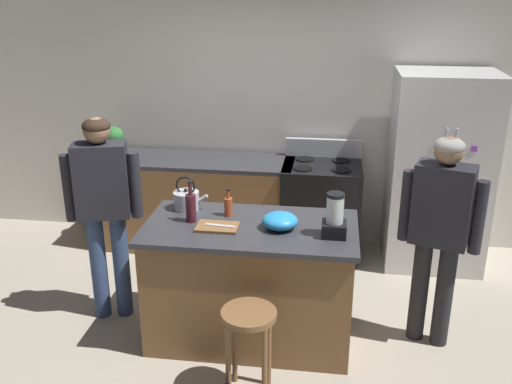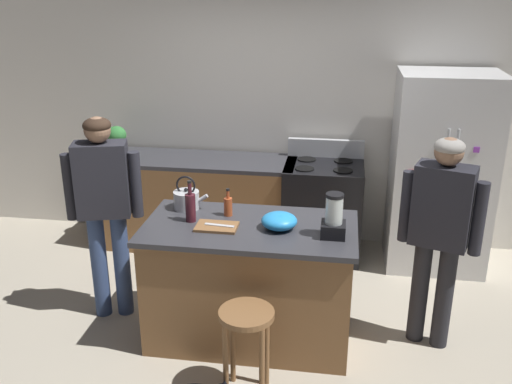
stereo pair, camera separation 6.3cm
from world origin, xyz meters
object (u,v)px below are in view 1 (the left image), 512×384
refrigerator (438,172)px  person_by_sink_right (440,224)px  bar_stool (249,330)px  blender_appliance (335,218)px  potted_plant (114,139)px  bottle_wine (191,207)px  stove_range (321,209)px  person_by_island_left (104,201)px  mixing_bowl (280,221)px  kitchen_island (251,282)px  chef_knife (220,225)px  bottle_cooking_sauce (228,206)px  tea_kettle (186,199)px  cutting_board (217,227)px

refrigerator → person_by_sink_right: (-0.21, -1.36, 0.05)m
bar_stool → blender_appliance: size_ratio=2.03×
potted_plant → bottle_wine: size_ratio=0.95×
stove_range → person_by_island_left: 2.21m
bar_stool → potted_plant: bearing=127.6°
potted_plant → mixing_bowl: size_ratio=1.16×
kitchen_island → person_by_sink_right: person_by_sink_right is taller
mixing_bowl → chef_knife: 0.43m
stove_range → blender_appliance: bearing=-85.6°
person_by_sink_right → chef_knife: size_ratio=7.37×
stove_range → mixing_bowl: (-0.26, -1.54, 0.52)m
chef_knife → person_by_sink_right: bearing=13.8°
bottle_wine → chef_knife: (0.24, -0.10, -0.09)m
refrigerator → potted_plant: bearing=179.1°
stove_range → blender_appliance: 1.73m
kitchen_island → bottle_wine: 0.73m
potted_plant → bottle_cooking_sauce: (1.42, -1.39, -0.09)m
refrigerator → chef_knife: refrigerator is taller
tea_kettle → bar_stool: bearing=-55.8°
tea_kettle → bottle_wine: bearing=-68.0°
potted_plant → tea_kettle: bearing=-50.3°
kitchen_island → stove_range: size_ratio=1.39×
mixing_bowl → cutting_board: (-0.45, -0.06, -0.05)m
potted_plant → bottle_wine: 1.93m
mixing_bowl → cutting_board: bearing=-172.2°
refrigerator → person_by_sink_right: size_ratio=1.15×
person_by_sink_right → tea_kettle: (-1.90, 0.12, 0.04)m
refrigerator → person_by_sink_right: bearing=-98.6°
tea_kettle → chef_knife: (0.33, -0.33, -0.06)m
cutting_board → tea_kettle: bearing=133.1°
person_by_island_left → mixing_bowl: bearing=-6.9°
kitchen_island → person_by_island_left: 1.30m
mixing_bowl → chef_knife: mixing_bowl is taller
stove_range → potted_plant: potted_plant is taller
blender_appliance → mixing_bowl: bearing=169.1°
tea_kettle → cutting_board: tea_kettle is taller
bottle_cooking_sauce → kitchen_island: bearing=-40.4°
stove_range → bottle_cooking_sauce: size_ratio=5.19×
person_by_island_left → mixing_bowl: person_by_island_left is taller
kitchen_island → blender_appliance: 0.86m
kitchen_island → bottle_wine: size_ratio=4.93×
bar_stool → bottle_cooking_sauce: bottle_cooking_sauce is taller
kitchen_island → refrigerator: refrigerator is taller
bottle_cooking_sauce → blender_appliance: bearing=-17.8°
bar_stool → mixing_bowl: size_ratio=2.48×
bottle_wine → chef_knife: bottle_wine is taller
person_by_island_left → bottle_cooking_sauce: size_ratio=7.74×
cutting_board → potted_plant: bearing=130.5°
potted_plant → mixing_bowl: (1.83, -1.57, -0.11)m
blender_appliance → bottle_cooking_sauce: bearing=162.2°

